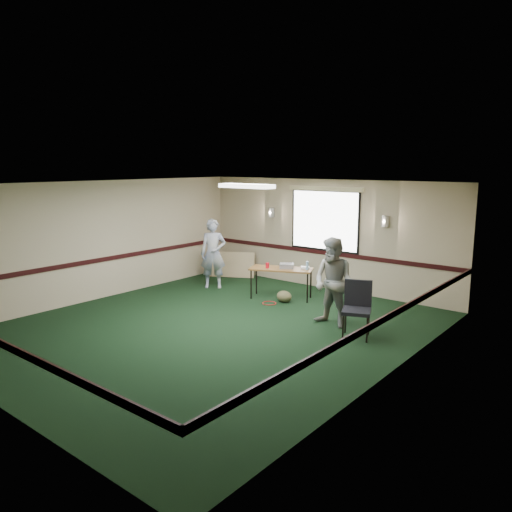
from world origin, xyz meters
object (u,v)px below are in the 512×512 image
Objects in this scene: projector at (287,266)px; person_right at (333,282)px; folding_table at (281,270)px; conference_chair at (357,304)px; person_left at (213,254)px.

projector is 2.14m from person_right.
folding_table is 0.16m from projector.
conference_chair is (2.48, -1.29, -0.17)m from projector.
projector is (0.09, 0.08, 0.11)m from folding_table.
projector is 0.19× the size of person_left.
projector is at bearing 129.33° from conference_chair.
projector is at bearing 18.60° from folding_table.
conference_chair is at bearing -48.53° from folding_table.
person_right is at bearing -50.17° from folding_table.
folding_table is 1.95m from person_left.
person_left is at bearing 163.59° from folding_table.
person_left reaches higher than conference_chair.
person_left is (-2.02, -0.32, 0.10)m from projector.
projector is at bearing -30.35° from person_left.
person_left is (-1.93, -0.23, 0.21)m from folding_table.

